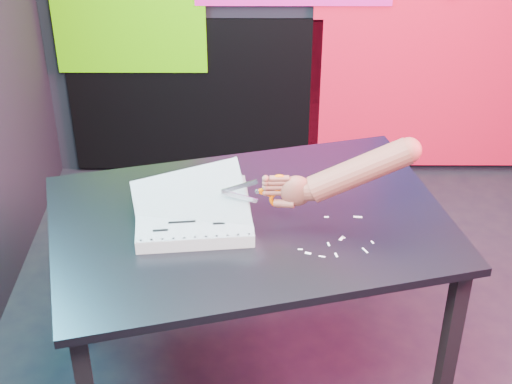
{
  "coord_description": "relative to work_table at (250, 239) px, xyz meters",
  "views": [
    {
      "loc": [
        -0.42,
        -2.21,
        2.23
      ],
      "look_at": [
        -0.42,
        -0.09,
        0.87
      ],
      "focal_mm": 55.0,
      "sensor_mm": 36.0,
      "label": 1
    }
  ],
  "objects": [
    {
      "name": "printout_stack",
      "position": [
        -0.18,
        -0.04,
        0.11
      ],
      "size": [
        0.42,
        0.31,
        0.2
      ],
      "rotation": [
        0.0,
        0.0,
        0.1
      ],
      "color": "silver",
      "rests_on": "work_table"
    },
    {
      "name": "hand_forearm",
      "position": [
        0.31,
        -0.02,
        0.27
      ],
      "size": [
        0.48,
        0.1,
        0.24
      ],
      "rotation": [
        0.0,
        0.0,
        0.02
      ],
      "color": "brown",
      "rests_on": "work_table"
    },
    {
      "name": "paper_clippings",
      "position": [
        0.28,
        -0.11,
        0.08
      ],
      "size": [
        0.24,
        0.23,
        0.0
      ],
      "color": "white",
      "rests_on": "work_table"
    },
    {
      "name": "scissors",
      "position": [
        0.08,
        -0.03,
        0.21
      ],
      "size": [
        0.22,
        0.01,
        0.12
      ],
      "rotation": [
        0.0,
        0.0,
        0.02
      ],
      "color": "silver",
      "rests_on": "printout_stack"
    },
    {
      "name": "work_table",
      "position": [
        0.0,
        0.0,
        0.0
      ],
      "size": [
        1.48,
        1.16,
        0.75
      ],
      "rotation": [
        0.0,
        0.0,
        0.25
      ],
      "color": "black",
      "rests_on": "ground"
    },
    {
      "name": "backdrop",
      "position": [
        0.5,
        1.53,
        0.29
      ],
      "size": [
        2.88,
        0.05,
        2.08
      ],
      "color": "red",
      "rests_on": "ground"
    },
    {
      "name": "room",
      "position": [
        0.44,
        0.07,
        0.68
      ],
      "size": [
        3.01,
        3.01,
        2.71
      ],
      "color": "black",
      "rests_on": "ground"
    }
  ]
}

